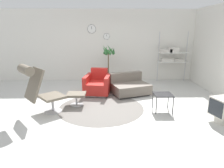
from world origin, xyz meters
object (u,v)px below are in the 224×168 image
(ottoman, at_px, (76,96))
(couch_low, at_px, (129,87))
(crt_television, at_px, (224,109))
(armchair_red, at_px, (98,85))
(potted_plant, at_px, (109,63))
(shelf_unit, at_px, (172,55))
(lounge_chair, at_px, (38,85))
(side_table, at_px, (163,96))

(ottoman, bearing_deg, couch_low, 33.50)
(crt_television, bearing_deg, armchair_red, 38.56)
(couch_low, relative_size, potted_plant, 0.90)
(ottoman, distance_m, crt_television, 3.63)
(ottoman, height_order, couch_low, couch_low)
(shelf_unit, bearing_deg, lounge_chair, -142.05)
(ottoman, relative_size, couch_low, 0.37)
(crt_television, xyz_separation_m, potted_plant, (-2.55, 3.40, 0.48))
(couch_low, xyz_separation_m, crt_television, (1.88, -2.17, 0.09))
(crt_television, relative_size, shelf_unit, 0.30)
(lounge_chair, bearing_deg, couch_low, 85.90)
(lounge_chair, relative_size, armchair_red, 1.28)
(lounge_chair, relative_size, potted_plant, 0.83)
(side_table, xyz_separation_m, potted_plant, (-1.37, 2.71, 0.39))
(lounge_chair, height_order, ottoman, lounge_chair)
(couch_low, bearing_deg, lounge_chair, 15.94)
(ottoman, relative_size, crt_television, 0.87)
(crt_television, distance_m, potted_plant, 4.28)
(potted_plant, bearing_deg, crt_television, -53.13)
(couch_low, bearing_deg, potted_plant, -81.38)
(couch_low, height_order, crt_television, couch_low)
(armchair_red, xyz_separation_m, potted_plant, (0.35, 1.23, 0.51))
(crt_television, relative_size, potted_plant, 0.38)
(potted_plant, bearing_deg, shelf_unit, 7.12)
(potted_plant, bearing_deg, side_table, -63.20)
(lounge_chair, relative_size, crt_television, 2.18)
(couch_low, relative_size, shelf_unit, 0.70)
(side_table, bearing_deg, lounge_chair, -176.15)
(armchair_red, distance_m, potted_plant, 1.38)
(shelf_unit, bearing_deg, couch_low, -139.35)
(armchair_red, bearing_deg, potted_plant, -97.99)
(side_table, relative_size, potted_plant, 0.30)
(armchair_red, height_order, crt_television, armchair_red)
(shelf_unit, bearing_deg, crt_television, -88.72)
(ottoman, xyz_separation_m, shelf_unit, (3.36, 2.58, 0.79))
(lounge_chair, xyz_separation_m, side_table, (3.04, 0.20, -0.35))
(lounge_chair, height_order, armchair_red, lounge_chair)
(potted_plant, height_order, shelf_unit, shelf_unit)
(shelf_unit, bearing_deg, ottoman, -142.50)
(ottoman, height_order, potted_plant, potted_plant)
(shelf_unit, bearing_deg, side_table, -109.98)
(crt_television, bearing_deg, potted_plant, 22.22)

